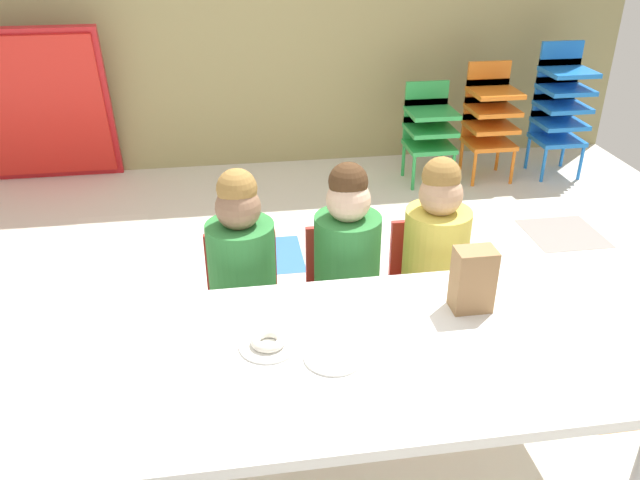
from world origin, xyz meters
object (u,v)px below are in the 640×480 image
object	(u,v)px
craft_table	(303,365)
paper_plate_center_table	(334,357)
kid_chair_green_stack	(429,126)
paper_plate_near_edge	(268,345)
seated_child_near_camera	(241,260)
paper_bag_brown	(473,280)
kid_chair_blue_stack	(560,103)
donut_powdered_on_plate	(268,341)
kid_chair_orange_stack	(490,114)
seated_child_middle_seat	(347,252)
seated_child_far_right	(435,245)
folded_activity_table	(42,107)

from	to	relation	value
craft_table	paper_plate_center_table	bearing A→B (deg)	-18.80
craft_table	kid_chair_green_stack	distance (m)	2.87
paper_plate_near_edge	seated_child_near_camera	bearing A→B (deg)	95.47
kid_chair_green_stack	paper_bag_brown	size ratio (longest dim) A/B	3.09
paper_plate_center_table	kid_chair_blue_stack	bearing A→B (deg)	51.74
kid_chair_blue_stack	paper_plate_near_edge	xyz separation A→B (m)	(-2.26, -2.54, 0.06)
paper_plate_center_table	donut_powdered_on_plate	world-z (taller)	donut_powdered_on_plate
kid_chair_orange_stack	donut_powdered_on_plate	world-z (taller)	kid_chair_orange_stack
craft_table	seated_child_middle_seat	size ratio (longest dim) A/B	2.24
seated_child_near_camera	kid_chair_blue_stack	xyz separation A→B (m)	(2.31, 1.96, -0.04)
seated_child_far_right	donut_powdered_on_plate	distance (m)	0.92
folded_activity_table	paper_plate_near_edge	distance (m)	3.17
paper_plate_center_table	seated_child_middle_seat	bearing A→B (deg)	75.78
kid_chair_green_stack	seated_child_near_camera	bearing A→B (deg)	-124.96
paper_bag_brown	paper_plate_near_edge	xyz separation A→B (m)	(-0.68, -0.11, -0.11)
folded_activity_table	paper_plate_center_table	distance (m)	3.33
kid_chair_green_stack	paper_plate_near_edge	world-z (taller)	kid_chair_green_stack
seated_child_far_right	paper_bag_brown	xyz separation A→B (m)	(-0.04, -0.47, 0.13)
seated_child_near_camera	folded_activity_table	world-z (taller)	folded_activity_table
seated_child_far_right	kid_chair_green_stack	bearing A→B (deg)	73.01
seated_child_far_right	paper_plate_center_table	world-z (taller)	seated_child_far_right
craft_table	paper_plate_near_edge	world-z (taller)	paper_plate_near_edge
seated_child_far_right	kid_chair_green_stack	xyz separation A→B (m)	(0.60, 1.96, -0.16)
seated_child_near_camera	kid_chair_green_stack	distance (m)	2.40
folded_activity_table	seated_child_far_right	bearing A→B (deg)	-49.19
kid_chair_blue_stack	kid_chair_orange_stack	bearing A→B (deg)	-179.97
seated_child_far_right	kid_chair_blue_stack	xyz separation A→B (m)	(1.54, 1.96, -0.04)
kid_chair_orange_stack	seated_child_far_right	bearing A→B (deg)	-117.76
seated_child_middle_seat	seated_child_near_camera	bearing A→B (deg)	180.00
seated_child_middle_seat	folded_activity_table	distance (m)	2.84
seated_child_middle_seat	folded_activity_table	xyz separation A→B (m)	(-1.64, 2.32, -0.02)
kid_chair_green_stack	kid_chair_orange_stack	distance (m)	0.44
craft_table	seated_child_far_right	world-z (taller)	seated_child_far_right
folded_activity_table	paper_plate_near_edge	world-z (taller)	folded_activity_table
paper_plate_near_edge	donut_powdered_on_plate	xyz separation A→B (m)	(0.00, 0.00, 0.02)
paper_plate_center_table	donut_powdered_on_plate	xyz separation A→B (m)	(-0.19, 0.09, 0.02)
craft_table	paper_plate_center_table	distance (m)	0.10
seated_child_middle_seat	folded_activity_table	world-z (taller)	folded_activity_table
kid_chair_green_stack	paper_plate_near_edge	size ratio (longest dim) A/B	3.78
craft_table	kid_chair_green_stack	bearing A→B (deg)	64.90
kid_chair_blue_stack	folded_activity_table	size ratio (longest dim) A/B	0.85
craft_table	kid_chair_blue_stack	xyz separation A→B (m)	(2.16, 2.60, -0.01)
kid_chair_green_stack	donut_powdered_on_plate	size ratio (longest dim) A/B	6.36
seated_child_near_camera	kid_chair_blue_stack	size ratio (longest dim) A/B	1.00
kid_chair_blue_stack	paper_bag_brown	world-z (taller)	kid_chair_blue_stack
seated_child_far_right	paper_plate_near_edge	world-z (taller)	seated_child_far_right
seated_child_middle_seat	kid_chair_green_stack	xyz separation A→B (m)	(0.96, 1.96, -0.16)
seated_child_far_right	paper_plate_center_table	bearing A→B (deg)	-128.44
craft_table	folded_activity_table	size ratio (longest dim) A/B	1.89
paper_bag_brown	donut_powdered_on_plate	xyz separation A→B (m)	(-0.68, -0.11, -0.09)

